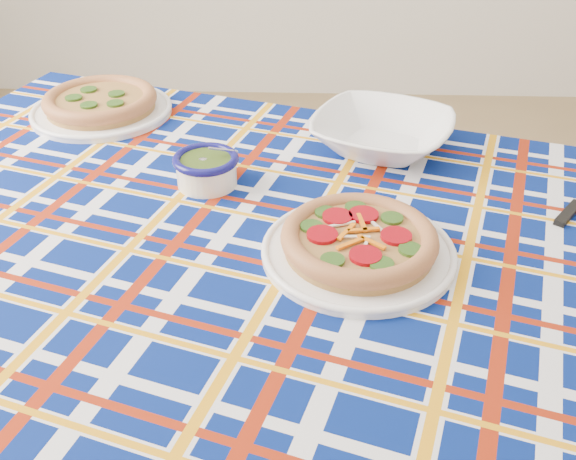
# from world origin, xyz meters

# --- Properties ---
(floor) EXTENTS (4.00, 4.00, 0.00)m
(floor) POSITION_xyz_m (0.00, 0.00, 0.00)
(floor) COLOR olive
(floor) RESTS_ON ground
(dining_table) EXTENTS (1.80, 1.42, 0.74)m
(dining_table) POSITION_xyz_m (-0.30, -0.47, 0.67)
(dining_table) COLOR brown
(dining_table) RESTS_ON floor
(tablecloth) EXTENTS (1.84, 1.45, 0.10)m
(tablecloth) POSITION_xyz_m (-0.30, -0.47, 0.69)
(tablecloth) COLOR navy
(tablecloth) RESTS_ON dining_table
(main_focaccia_plate) EXTENTS (0.35, 0.35, 0.06)m
(main_focaccia_plate) POSITION_xyz_m (-0.15, -0.53, 0.77)
(main_focaccia_plate) COLOR #A17039
(main_focaccia_plate) RESTS_ON tablecloth
(pesto_bowl) EXTENTS (0.14, 0.14, 0.07)m
(pesto_bowl) POSITION_xyz_m (-0.42, -0.32, 0.78)
(pesto_bowl) COLOR #263A0F
(pesto_bowl) RESTS_ON tablecloth
(serving_bowl) EXTENTS (0.35, 0.35, 0.07)m
(serving_bowl) POSITION_xyz_m (-0.09, -0.16, 0.78)
(serving_bowl) COLOR white
(serving_bowl) RESTS_ON tablecloth
(second_focaccia_plate) EXTENTS (0.37, 0.37, 0.06)m
(second_focaccia_plate) POSITION_xyz_m (-0.70, -0.01, 0.77)
(second_focaccia_plate) COLOR #A17039
(second_focaccia_plate) RESTS_ON tablecloth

